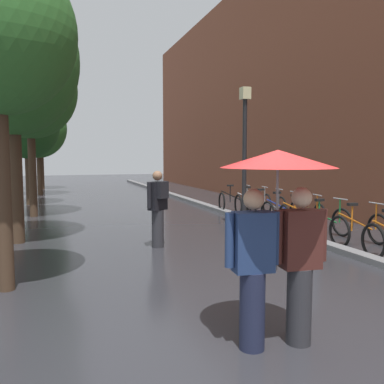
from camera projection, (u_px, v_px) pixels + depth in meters
name	position (u px, v px, depth m)	size (l,w,h in m)	color
ground_plane	(304.00, 353.00, 4.04)	(80.00, 80.00, 0.00)	#2D2D33
building_facade	(374.00, 83.00, 16.25)	(8.00, 36.00, 9.83)	brown
kerb_strip	(217.00, 209.00, 14.49)	(0.30, 36.00, 0.12)	slate
street_tree_1	(11.00, 60.00, 8.81)	(2.91, 2.91, 5.73)	#473323
street_tree_2	(30.00, 90.00, 12.78)	(2.96, 2.96, 5.61)	#473323
street_tree_3	(28.00, 125.00, 16.05)	(2.48, 2.48, 4.62)	#473323
street_tree_4	(38.00, 128.00, 20.00)	(2.76, 2.76, 4.84)	#473323
street_tree_5	(40.00, 131.00, 23.58)	(2.65, 2.65, 4.91)	#473323
parked_bicycle_1	(359.00, 229.00, 8.79)	(1.10, 0.74, 0.96)	black
parked_bicycle_2	(326.00, 223.00, 9.67)	(1.13, 0.78, 0.96)	black
parked_bicycle_3	(302.00, 216.00, 10.72)	(1.17, 0.84, 0.96)	black
parked_bicycle_4	(283.00, 212.00, 11.57)	(1.13, 0.78, 0.96)	black
parked_bicycle_5	(266.00, 207.00, 12.59)	(1.12, 0.76, 0.96)	black
parked_bicycle_6	(253.00, 204.00, 13.51)	(1.15, 0.81, 0.96)	black
parked_bicycle_7	(236.00, 201.00, 14.30)	(1.16, 0.82, 0.96)	black
couple_under_umbrella	(277.00, 214.00, 4.08)	(1.17, 1.17, 2.03)	#1E233D
street_lamp_post	(245.00, 145.00, 10.92)	(0.24, 0.24, 3.80)	black
litter_bin	(309.00, 241.00, 7.33)	(0.44, 0.44, 0.85)	#4C4C51
pedestrian_walking_midground	(158.00, 207.00, 8.65)	(0.51, 0.45, 1.65)	#2D2D33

